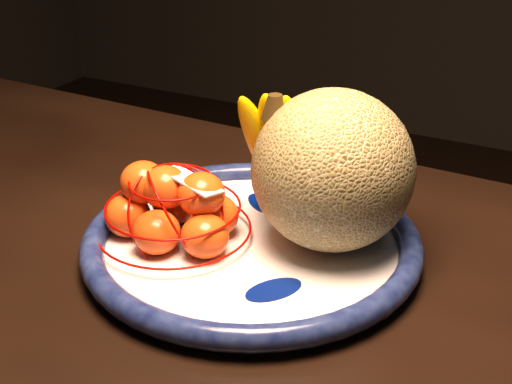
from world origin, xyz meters
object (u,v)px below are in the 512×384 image
at_px(dining_table, 18,304).
at_px(banana_bunch, 282,148).
at_px(cantaloupe, 333,170).
at_px(fruit_bowl, 252,242).
at_px(mandarin_bag, 173,209).

height_order(dining_table, banana_bunch, banana_bunch).
relative_size(dining_table, cantaloupe, 8.72).
xyz_separation_m(cantaloupe, banana_bunch, (-0.07, 0.02, 0.00)).
relative_size(fruit_bowl, mandarin_bag, 1.92).
bearing_deg(dining_table, fruit_bowl, 26.01).
bearing_deg(fruit_bowl, banana_bunch, 86.13).
distance_m(fruit_bowl, banana_bunch, 0.11).
xyz_separation_m(dining_table, cantaloupe, (0.32, 0.15, 0.17)).
xyz_separation_m(dining_table, mandarin_bag, (0.17, 0.08, 0.12)).
bearing_deg(cantaloupe, mandarin_bag, -155.48).
distance_m(dining_table, cantaloupe, 0.39).
relative_size(cantaloupe, mandarin_bag, 0.89).
bearing_deg(cantaloupe, dining_table, -154.92).
height_order(fruit_bowl, cantaloupe, cantaloupe).
bearing_deg(banana_bunch, cantaloupe, -29.61).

